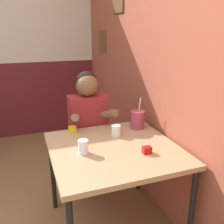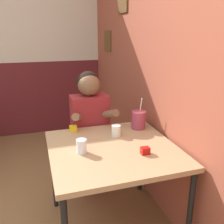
% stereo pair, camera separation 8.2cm
% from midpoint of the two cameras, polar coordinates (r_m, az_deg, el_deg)
% --- Properties ---
extents(brick_wall_right, '(0.08, 4.67, 2.70)m').
position_cam_midpoint_polar(brick_wall_right, '(2.71, 2.91, 14.19)').
color(brick_wall_right, '#9E4C38').
rests_on(brick_wall_right, ground_plane).
extents(main_table, '(0.91, 0.90, 0.72)m').
position_cam_midpoint_polar(main_table, '(1.87, -0.81, -9.79)').
color(main_table, tan).
rests_on(main_table, ground_plane).
extents(person_seated, '(0.42, 0.40, 1.19)m').
position_cam_midpoint_polar(person_seated, '(2.37, -6.39, -4.47)').
color(person_seated, maroon).
rests_on(person_seated, ground_plane).
extents(cocktail_pitcher, '(0.12, 0.12, 0.27)m').
position_cam_midpoint_polar(cocktail_pitcher, '(2.17, 4.73, -1.69)').
color(cocktail_pitcher, '#99384C').
rests_on(cocktail_pitcher, main_table).
extents(glass_near_pitcher, '(0.07, 0.07, 0.10)m').
position_cam_midpoint_polar(glass_near_pitcher, '(1.74, -7.94, -7.92)').
color(glass_near_pitcher, silver).
rests_on(glass_near_pitcher, main_table).
extents(glass_center, '(0.07, 0.07, 0.09)m').
position_cam_midpoint_polar(glass_center, '(2.01, -0.25, -4.27)').
color(glass_center, silver).
rests_on(glass_center, main_table).
extents(condiment_ketchup, '(0.06, 0.04, 0.05)m').
position_cam_midpoint_polar(condiment_ketchup, '(1.76, 6.62, -8.63)').
color(condiment_ketchup, '#B7140F').
rests_on(condiment_ketchup, main_table).
extents(condiment_mustard, '(0.06, 0.04, 0.05)m').
position_cam_midpoint_polar(condiment_mustard, '(2.13, -10.15, -3.89)').
color(condiment_mustard, yellow).
rests_on(condiment_mustard, main_table).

